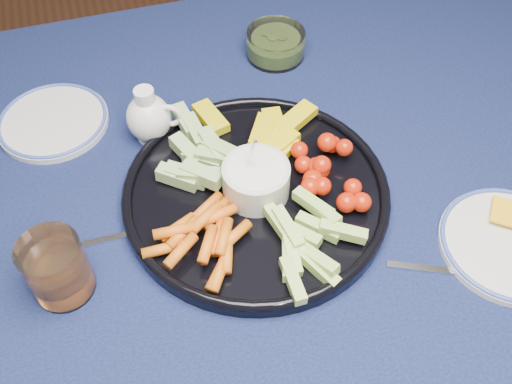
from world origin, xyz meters
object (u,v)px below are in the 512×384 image
object	(u,v)px
crudite_platter	(254,189)
juice_tumbler	(58,271)
creamer_pitcher	(149,117)
side_plate_extra	(53,121)
dining_table	(212,229)
cheese_plate	(510,243)
pickle_bowl	(276,45)

from	to	relation	value
crudite_platter	juice_tumbler	bearing A→B (deg)	-166.18
crudite_platter	creamer_pitcher	xyz separation A→B (m)	(-0.12, 0.18, 0.02)
crudite_platter	creamer_pitcher	size ratio (longest dim) A/B	3.98
creamer_pitcher	side_plate_extra	bearing A→B (deg)	153.54
creamer_pitcher	juice_tumbler	xyz separation A→B (m)	(-0.17, -0.25, -0.00)
dining_table	side_plate_extra	world-z (taller)	side_plate_extra
side_plate_extra	dining_table	bearing A→B (deg)	-47.20
juice_tumbler	side_plate_extra	world-z (taller)	juice_tumbler
dining_table	creamer_pitcher	size ratio (longest dim) A/B	16.37
side_plate_extra	juice_tumbler	bearing A→B (deg)	-91.71
cheese_plate	side_plate_extra	xyz separation A→B (m)	(-0.61, 0.45, -0.00)
crudite_platter	creamer_pitcher	distance (m)	0.22
juice_tumbler	side_plate_extra	bearing A→B (deg)	88.29
crudite_platter	creamer_pitcher	bearing A→B (deg)	124.96
cheese_plate	juice_tumbler	xyz separation A→B (m)	(-0.62, 0.12, 0.03)
pickle_bowl	juice_tumbler	distance (m)	0.59
creamer_pitcher	juice_tumbler	distance (m)	0.30
crudite_platter	juice_tumbler	distance (m)	0.30
dining_table	crudite_platter	bearing A→B (deg)	-19.83
crudite_platter	juice_tumbler	size ratio (longest dim) A/B	4.16
creamer_pitcher	juice_tumbler	size ratio (longest dim) A/B	1.05
cheese_plate	pickle_bowl	bearing A→B (deg)	109.59
crudite_platter	pickle_bowl	bearing A→B (deg)	66.43
crudite_platter	dining_table	bearing A→B (deg)	160.17
crudite_platter	side_plate_extra	xyz separation A→B (m)	(-0.28, 0.26, -0.02)
crudite_platter	pickle_bowl	world-z (taller)	crudite_platter
crudite_platter	cheese_plate	xyz separation A→B (m)	(0.32, -0.19, -0.01)
cheese_plate	juice_tumbler	distance (m)	0.63
juice_tumbler	side_plate_extra	size ratio (longest dim) A/B	0.52
dining_table	pickle_bowl	xyz separation A→B (m)	(0.21, 0.30, 0.11)
dining_table	pickle_bowl	bearing A→B (deg)	55.19
cheese_plate	side_plate_extra	bearing A→B (deg)	143.55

